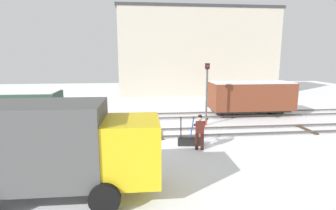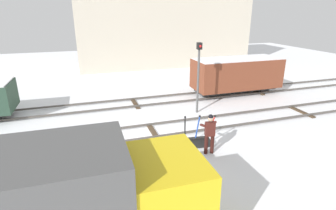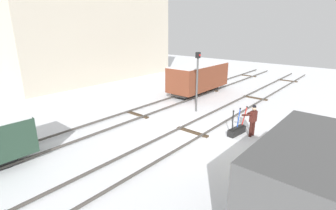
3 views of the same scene
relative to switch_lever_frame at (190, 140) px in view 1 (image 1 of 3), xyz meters
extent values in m
plane|color=white|center=(-1.36, 1.92, -0.25)|extent=(60.00, 60.00, 0.00)
cube|color=#4C4742|center=(-1.36, 1.20, -0.12)|extent=(44.00, 0.07, 0.10)
cube|color=#4C4742|center=(-1.36, 2.64, -0.12)|extent=(44.00, 0.07, 0.10)
cube|color=#423323|center=(-1.36, 1.92, -0.21)|extent=(0.24, 1.94, 0.08)
cube|color=#423323|center=(7.44, 1.92, -0.21)|extent=(0.24, 1.94, 0.08)
cube|color=#4C4742|center=(-1.36, 5.55, -0.12)|extent=(44.00, 0.07, 0.10)
cube|color=#4C4742|center=(-1.36, 6.99, -0.12)|extent=(44.00, 0.07, 0.10)
cube|color=#423323|center=(-10.16, 6.27, -0.21)|extent=(0.24, 1.94, 0.08)
cube|color=#423323|center=(-1.36, 6.27, -0.21)|extent=(0.24, 1.94, 0.08)
cube|color=#423323|center=(7.44, 6.27, -0.21)|extent=(0.24, 1.94, 0.08)
cube|color=black|center=(-0.01, 0.00, -0.07)|extent=(1.27, 0.51, 0.36)
cube|color=black|center=(-0.01, 0.00, 0.14)|extent=(1.13, 0.34, 0.06)
cylinder|color=black|center=(-0.47, 0.06, 0.64)|extent=(0.07, 0.06, 1.05)
sphere|color=black|center=(-0.48, 0.06, 1.16)|extent=(0.09, 0.09, 0.09)
cylinder|color=#1E47B7|center=(0.07, -0.01, 0.63)|extent=(0.21, 0.08, 1.05)
sphere|color=black|center=(0.15, -0.02, 1.15)|extent=(0.09, 0.09, 0.09)
cylinder|color=red|center=(0.63, -0.08, 0.61)|extent=(0.42, 0.11, 1.01)
sphere|color=black|center=(0.81, -0.10, 1.10)|extent=(0.09, 0.09, 0.09)
cylinder|color=#351511|center=(0.17, -0.67, 0.16)|extent=(0.15, 0.15, 0.80)
cylinder|color=#351511|center=(0.43, -0.70, 0.16)|extent=(0.15, 0.15, 0.80)
cube|color=#4C1E19|center=(0.30, -0.68, 0.84)|extent=(0.41, 0.28, 0.57)
sphere|color=tan|center=(0.30, -0.68, 1.27)|extent=(0.22, 0.22, 0.22)
sphere|color=black|center=(0.30, -0.68, 1.36)|extent=(0.20, 0.20, 0.20)
cylinder|color=#4C1E19|center=(0.13, -0.40, 0.90)|extent=(0.18, 0.55, 0.27)
cylinder|color=#4C1E19|center=(0.54, -0.49, 0.97)|extent=(0.17, 0.51, 0.40)
cube|color=gold|center=(-2.85, -4.44, 1.25)|extent=(1.93, 2.13, 1.90)
cube|color=black|center=(-1.95, -4.45, 1.59)|extent=(0.07, 1.79, 0.76)
cube|color=#4C4C4C|center=(-5.67, -4.40, 1.53)|extent=(4.15, 2.26, 2.46)
cylinder|color=black|center=(-3.52, -5.55, 0.20)|extent=(0.90, 0.26, 0.90)
cylinder|color=black|center=(-3.49, -3.31, 0.20)|extent=(0.90, 0.26, 0.90)
cylinder|color=black|center=(-6.80, -3.26, 0.20)|extent=(0.90, 0.26, 0.90)
cylinder|color=#4C4C4C|center=(1.74, 3.77, 1.54)|extent=(0.12, 0.12, 3.58)
cube|color=black|center=(1.74, 3.77, 3.51)|extent=(0.24, 0.24, 0.36)
sphere|color=red|center=(1.74, 3.64, 3.51)|extent=(0.14, 0.14, 0.14)
cube|color=beige|center=(4.24, 18.50, 4.42)|extent=(17.53, 5.55, 9.34)
cube|color=#38383D|center=(4.24, 18.50, 9.25)|extent=(17.88, 5.66, 0.30)
cube|color=#2D2B28|center=(5.77, 6.27, 0.15)|extent=(5.70, 1.37, 0.20)
cube|color=brown|center=(5.77, 6.27, 1.22)|extent=(6.00, 2.29, 1.94)
cube|color=white|center=(5.77, 6.27, 2.23)|extent=(5.88, 2.20, 0.06)
cylinder|color=black|center=(3.82, 5.64, 0.10)|extent=(0.70, 0.10, 0.70)
cylinder|color=black|center=(3.82, 6.90, 0.10)|extent=(0.70, 0.10, 0.70)
cylinder|color=black|center=(7.72, 5.64, 0.10)|extent=(0.70, 0.10, 0.70)
cylinder|color=black|center=(7.72, 6.90, 0.10)|extent=(0.70, 0.10, 0.70)
cube|color=#2D2B28|center=(-11.07, 6.27, 0.15)|extent=(5.95, 1.49, 0.20)
cube|color=#284233|center=(-11.07, 6.27, 0.99)|extent=(6.28, 2.42, 1.47)
cube|color=white|center=(-11.07, 6.27, 1.75)|extent=(6.15, 2.32, 0.06)
cylinder|color=black|center=(-9.06, 5.60, 0.10)|extent=(0.70, 0.11, 0.70)
cylinder|color=black|center=(-9.03, 6.86, 0.10)|extent=(0.70, 0.11, 0.70)
ellipsoid|color=#514C47|center=(2.84, 21.03, 9.45)|extent=(0.14, 0.27, 0.11)
sphere|color=#514C47|center=(2.85, 20.93, 9.49)|extent=(0.07, 0.07, 0.07)
camera|label=1|loc=(-2.52, -12.65, 4.15)|focal=28.81mm
camera|label=2|loc=(-4.31, -9.41, 5.30)|focal=28.64mm
camera|label=3|loc=(-11.61, -5.02, 5.20)|focal=26.46mm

